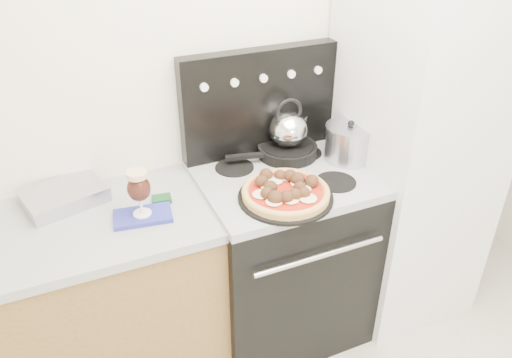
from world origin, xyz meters
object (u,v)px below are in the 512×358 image
oven_mitt (143,216)px  stove_body (281,258)px  pizza_pan (286,197)px  pizza (286,191)px  tea_kettle (288,126)px  stock_pot (349,143)px  fridge (413,143)px  base_cabinet (47,323)px  skillet (287,150)px  beer_glass (139,193)px

oven_mitt → stove_body: bearing=4.1°
stove_body → pizza_pan: 0.52m
pizza → tea_kettle: 0.40m
pizza → stock_pot: bearing=24.4°
tea_kettle → stove_body: bearing=-120.0°
fridge → pizza_pan: size_ratio=4.76×
base_cabinet → tea_kettle: 1.37m
stock_pot → pizza_pan: bearing=-155.6°
pizza → tea_kettle: tea_kettle is taller
base_cabinet → skillet: 1.32m
pizza → skillet: 0.39m
oven_mitt → pizza: bearing=-12.7°
pizza → skillet: bearing=62.0°
stove_body → tea_kettle: 0.66m
base_cabinet → stove_body: stove_body is taller
base_cabinet → fridge: 1.88m
beer_glass → fridge: bearing=0.9°
beer_glass → pizza: (0.57, -0.13, -0.06)m
oven_mitt → beer_glass: bearing=0.0°
pizza_pan → tea_kettle: bearing=62.0°
pizza → oven_mitt: bearing=167.3°
oven_mitt → skillet: skillet is taller
beer_glass → pizza_pan: (0.57, -0.13, -0.09)m
stock_pot → tea_kettle: bearing=149.2°
fridge → pizza_pan: (-0.78, -0.15, -0.02)m
skillet → stock_pot: bearing=-30.8°
pizza_pan → tea_kettle: tea_kettle is taller
pizza → tea_kettle: bearing=62.0°
base_cabinet → oven_mitt: 0.66m
beer_glass → tea_kettle: 0.78m
skillet → pizza: bearing=-118.0°
oven_mitt → stock_pot: 1.01m
base_cabinet → stove_body: bearing=-1.3°
pizza_pan → pizza: bearing=0.0°
tea_kettle → fridge: bearing=-16.1°
beer_glass → skillet: size_ratio=0.69×
base_cabinet → tea_kettle: size_ratio=7.23×
base_cabinet → pizza_pan: pizza_pan is taller
pizza_pan → oven_mitt: bearing=167.3°
beer_glass → pizza: 0.59m
base_cabinet → oven_mitt: oven_mitt is taller
fridge → oven_mitt: fridge is taller
pizza → skillet: pizza is taller
oven_mitt → base_cabinet: bearing=171.0°
fridge → stock_pot: bearing=173.1°
base_cabinet → tea_kettle: bearing=6.6°
fridge → oven_mitt: size_ratio=8.30×
stove_body → fridge: bearing=-2.0°
beer_glass → skillet: 0.79m
tea_kettle → stock_pot: tea_kettle is taller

